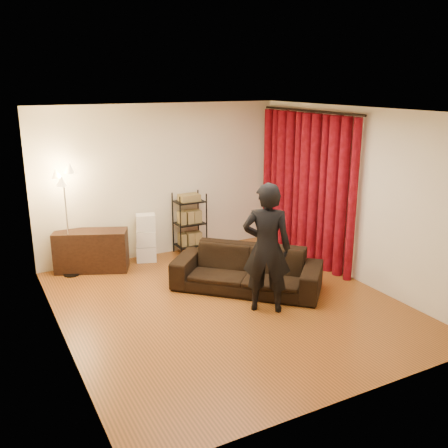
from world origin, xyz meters
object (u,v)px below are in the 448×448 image
media_cabinet (91,251)px  wire_shelf (190,223)px  storage_boxes (146,238)px  person (267,248)px  floor_lamp (67,223)px  sofa (247,269)px

media_cabinet → wire_shelf: wire_shelf is taller
storage_boxes → person: bearing=-72.7°
media_cabinet → wire_shelf: size_ratio=1.05×
wire_shelf → floor_lamp: bearing=160.2°
person → media_cabinet: person is taller
storage_boxes → floor_lamp: size_ratio=0.48×
floor_lamp → storage_boxes: bearing=2.5°
sofa → wire_shelf: (-0.08, 1.94, 0.24)m
sofa → floor_lamp: (-2.25, 1.84, 0.56)m
sofa → media_cabinet: (-1.89, 1.89, 0.02)m
wire_shelf → floor_lamp: 2.20m
sofa → media_cabinet: bearing=178.7°
storage_boxes → floor_lamp: (-1.32, -0.06, 0.46)m
media_cabinet → floor_lamp: (-0.36, -0.05, 0.54)m
storage_boxes → wire_shelf: 0.87m
person → wire_shelf: 2.68m
person → wire_shelf: bearing=-55.4°
storage_boxes → wire_shelf: bearing=3.2°
media_cabinet → floor_lamp: size_ratio=0.67×
sofa → person: person is taller
storage_boxes → floor_lamp: bearing=-177.5°
sofa → storage_boxes: storage_boxes is taller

